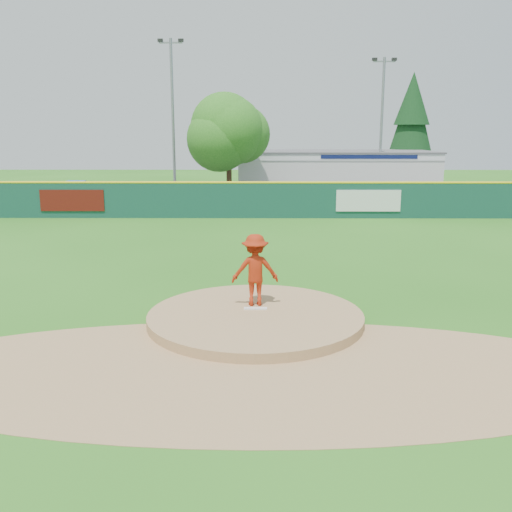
{
  "coord_description": "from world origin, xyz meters",
  "views": [
    {
      "loc": [
        0.12,
        -13.89,
        4.77
      ],
      "look_at": [
        0.0,
        2.0,
        1.3
      ],
      "focal_mm": 40.0,
      "sensor_mm": 36.0,
      "label": 1
    }
  ],
  "objects_px": {
    "conifer_tree": "(412,123)",
    "light_pole_left": "(173,113)",
    "deciduous_tree": "(229,135)",
    "van": "(196,201)",
    "pitcher": "(255,270)",
    "pool_building_grp": "(334,172)",
    "playground_slide": "(75,195)",
    "light_pole_right": "(382,121)"
  },
  "relations": [
    {
      "from": "deciduous_tree",
      "to": "van",
      "type": "bearing_deg",
      "value": -111.59
    },
    {
      "from": "pool_building_grp",
      "to": "playground_slide",
      "type": "bearing_deg",
      "value": -149.34
    },
    {
      "from": "light_pole_left",
      "to": "playground_slide",
      "type": "bearing_deg",
      "value": -135.6
    },
    {
      "from": "deciduous_tree",
      "to": "light_pole_left",
      "type": "xyz_separation_m",
      "value": [
        -4.0,
        2.0,
        1.5
      ]
    },
    {
      "from": "playground_slide",
      "to": "deciduous_tree",
      "type": "distance_m",
      "value": 10.71
    },
    {
      "from": "van",
      "to": "playground_slide",
      "type": "distance_m",
      "value": 7.8
    },
    {
      "from": "playground_slide",
      "to": "light_pole_right",
      "type": "height_order",
      "value": "light_pole_right"
    },
    {
      "from": "playground_slide",
      "to": "light_pole_left",
      "type": "height_order",
      "value": "light_pole_left"
    },
    {
      "from": "conifer_tree",
      "to": "light_pole_right",
      "type": "distance_m",
      "value": 8.06
    },
    {
      "from": "deciduous_tree",
      "to": "light_pole_right",
      "type": "distance_m",
      "value": 11.75
    },
    {
      "from": "light_pole_right",
      "to": "playground_slide",
      "type": "bearing_deg",
      "value": -160.2
    },
    {
      "from": "conifer_tree",
      "to": "light_pole_left",
      "type": "xyz_separation_m",
      "value": [
        -19.0,
        -9.0,
        0.51
      ]
    },
    {
      "from": "pitcher",
      "to": "pool_building_grp",
      "type": "xyz_separation_m",
      "value": [
        6.02,
        31.28,
        0.46
      ]
    },
    {
      "from": "deciduous_tree",
      "to": "conifer_tree",
      "type": "bearing_deg",
      "value": 36.25
    },
    {
      "from": "playground_slide",
      "to": "pitcher",
      "type": "bearing_deg",
      "value": -61.25
    },
    {
      "from": "pitcher",
      "to": "pool_building_grp",
      "type": "distance_m",
      "value": 31.85
    },
    {
      "from": "playground_slide",
      "to": "conifer_tree",
      "type": "distance_m",
      "value": 28.77
    },
    {
      "from": "pitcher",
      "to": "pool_building_grp",
      "type": "bearing_deg",
      "value": -106.01
    },
    {
      "from": "pool_building_grp",
      "to": "playground_slide",
      "type": "height_order",
      "value": "pool_building_grp"
    },
    {
      "from": "van",
      "to": "light_pole_left",
      "type": "height_order",
      "value": "light_pole_left"
    },
    {
      "from": "conifer_tree",
      "to": "light_pole_left",
      "type": "height_order",
      "value": "light_pole_left"
    },
    {
      "from": "pitcher",
      "to": "light_pole_left",
      "type": "bearing_deg",
      "value": -82.3
    },
    {
      "from": "pool_building_grp",
      "to": "deciduous_tree",
      "type": "bearing_deg",
      "value": -138.84
    },
    {
      "from": "van",
      "to": "light_pole_right",
      "type": "xyz_separation_m",
      "value": [
        12.76,
        8.46,
        4.88
      ]
    },
    {
      "from": "playground_slide",
      "to": "conifer_tree",
      "type": "bearing_deg",
      "value": 30.41
    },
    {
      "from": "van",
      "to": "pitcher",
      "type": "bearing_deg",
      "value": -172.8
    },
    {
      "from": "pool_building_grp",
      "to": "light_pole_right",
      "type": "bearing_deg",
      "value": -44.95
    },
    {
      "from": "pitcher",
      "to": "playground_slide",
      "type": "bearing_deg",
      "value": -66.37
    },
    {
      "from": "van",
      "to": "light_pole_right",
      "type": "distance_m",
      "value": 16.07
    },
    {
      "from": "pitcher",
      "to": "light_pole_left",
      "type": "relative_size",
      "value": 0.17
    },
    {
      "from": "deciduous_tree",
      "to": "light_pole_left",
      "type": "distance_m",
      "value": 4.72
    },
    {
      "from": "van",
      "to": "light_pole_right",
      "type": "relative_size",
      "value": 0.46
    },
    {
      "from": "deciduous_tree",
      "to": "conifer_tree",
      "type": "relative_size",
      "value": 0.77
    },
    {
      "from": "pitcher",
      "to": "light_pole_left",
      "type": "xyz_separation_m",
      "value": [
        -5.98,
        26.28,
        4.85
      ]
    },
    {
      "from": "pitcher",
      "to": "light_pole_right",
      "type": "bearing_deg",
      "value": -112.81
    },
    {
      "from": "pool_building_grp",
      "to": "conifer_tree",
      "type": "distance_m",
      "value": 8.95
    },
    {
      "from": "deciduous_tree",
      "to": "pitcher",
      "type": "bearing_deg",
      "value": -85.33
    },
    {
      "from": "light_pole_left",
      "to": "pitcher",
      "type": "bearing_deg",
      "value": -77.17
    },
    {
      "from": "van",
      "to": "light_pole_right",
      "type": "height_order",
      "value": "light_pole_right"
    },
    {
      "from": "pitcher",
      "to": "van",
      "type": "xyz_separation_m",
      "value": [
        -3.75,
        19.82,
        -0.54
      ]
    },
    {
      "from": "playground_slide",
      "to": "light_pole_left",
      "type": "distance_m",
      "value": 9.25
    },
    {
      "from": "pitcher",
      "to": "light_pole_right",
      "type": "xyz_separation_m",
      "value": [
        9.02,
        28.28,
        4.34
      ]
    }
  ]
}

